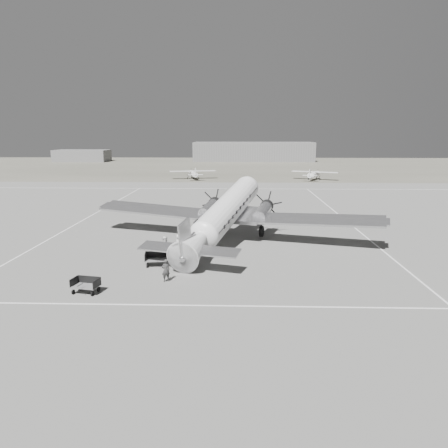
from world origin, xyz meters
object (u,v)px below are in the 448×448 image
(light_plane_left, at_px, (193,174))
(baggage_cart_near, at_px, (157,259))
(hangar_main, at_px, (253,152))
(passenger, at_px, (179,243))
(dc3_airliner, at_px, (225,214))
(baggage_cart_far, at_px, (86,286))
(shed_secondary, at_px, (82,156))
(ground_crew, at_px, (166,270))
(light_plane_right, at_px, (314,175))
(ramp_agent, at_px, (166,248))

(light_plane_left, xyz_separation_m, baggage_cart_near, (3.67, -62.73, -0.53))
(hangar_main, distance_m, passenger, 123.01)
(baggage_cart_near, distance_m, passenger, 4.04)
(passenger, bearing_deg, dc3_airliner, -29.75)
(baggage_cart_far, distance_m, passenger, 10.67)
(shed_secondary, bearing_deg, ground_crew, -68.22)
(light_plane_right, relative_size, baggage_cart_far, 5.83)
(hangar_main, bearing_deg, shed_secondary, -175.24)
(light_plane_left, bearing_deg, dc3_airliner, -94.35)
(dc3_airliner, bearing_deg, ground_crew, -92.40)
(passenger, bearing_deg, shed_secondary, 43.40)
(baggage_cart_near, bearing_deg, light_plane_right, 62.54)
(light_plane_left, height_order, ramp_agent, light_plane_left)
(light_plane_right, bearing_deg, baggage_cart_far, -87.67)
(baggage_cart_far, relative_size, passenger, 1.11)
(hangar_main, bearing_deg, light_plane_left, -103.28)
(dc3_airliner, distance_m, baggage_cart_far, 15.36)
(baggage_cart_near, relative_size, ground_crew, 1.15)
(ramp_agent, bearing_deg, baggage_cart_far, 175.83)
(dc3_airliner, bearing_deg, passenger, -123.50)
(shed_secondary, relative_size, ramp_agent, 9.33)
(shed_secondary, distance_m, ramp_agent, 129.56)
(ramp_agent, bearing_deg, light_plane_left, 27.15)
(baggage_cart_far, bearing_deg, ground_crew, 37.89)
(light_plane_right, xyz_separation_m, baggage_cart_far, (-25.48, -67.51, -0.55))
(dc3_airliner, height_order, ground_crew, dc3_airliner)
(hangar_main, height_order, light_plane_left, hangar_main)
(passenger, bearing_deg, ground_crew, -158.63)
(light_plane_left, xyz_separation_m, light_plane_right, (25.81, -1.02, -0.01))
(light_plane_left, bearing_deg, shed_secondary, 114.37)
(ground_crew, bearing_deg, dc3_airliner, -136.69)
(light_plane_right, xyz_separation_m, baggage_cart_near, (-22.13, -61.71, -0.52))
(shed_secondary, distance_m, passenger, 127.68)
(ground_crew, bearing_deg, baggage_cart_near, -97.40)
(dc3_airliner, height_order, passenger, dc3_airliner)
(baggage_cart_near, xyz_separation_m, passenger, (1.16, 3.87, 0.26))
(dc3_airliner, distance_m, ramp_agent, 7.22)
(dc3_airliner, xyz_separation_m, light_plane_right, (17.24, 54.73, -1.62))
(light_plane_right, distance_m, ground_crew, 68.44)
(light_plane_left, height_order, baggage_cart_near, light_plane_left)
(light_plane_left, relative_size, ground_crew, 6.40)
(light_plane_right, height_order, ramp_agent, light_plane_right)
(light_plane_right, relative_size, ground_crew, 6.35)
(baggage_cart_near, bearing_deg, dc3_airliner, 47.22)
(light_plane_left, height_order, ground_crew, light_plane_left)
(shed_secondary, xyz_separation_m, ground_crew, (49.91, -124.90, -1.22))
(dc3_airliner, height_order, baggage_cart_far, dc3_airliner)
(dc3_airliner, relative_size, ramp_agent, 14.41)
(passenger, bearing_deg, light_plane_right, 0.52)
(baggage_cart_near, bearing_deg, ground_crew, -77.54)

